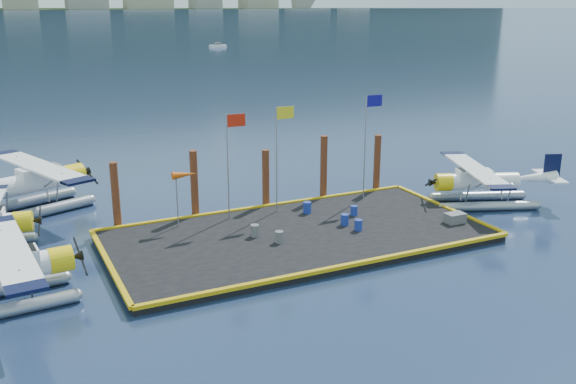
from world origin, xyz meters
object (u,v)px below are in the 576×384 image
drum_5 (307,207)px  piling_2 (266,180)px  flagpole_red (231,150)px  drum_3 (279,237)px  piling_4 (377,165)px  seaplane_c (33,185)px  piling_3 (324,169)px  flagpole_blue (368,131)px  crate (455,218)px  piling_0 (116,198)px  flagpole_yellow (280,143)px  piling_1 (194,186)px  seaplane_a (3,274)px  seaplane_d (479,184)px  drum_4 (354,211)px  windsock (184,176)px  drum_2 (345,220)px  drum_0 (255,231)px  drum_1 (358,225)px

drum_5 → piling_2: piling_2 is taller
drum_5 → flagpole_red: (-4.28, 1.04, 3.66)m
drum_3 → piling_4: bearing=32.1°
seaplane_c → piling_3: 17.81m
flagpole_blue → piling_2: flagpole_blue is taller
seaplane_c → drum_5: 16.66m
crate → piling_0: piling_0 is taller
flagpole_yellow → piling_1: size_ratio=1.48×
piling_1 → seaplane_a: bearing=-146.2°
seaplane_d → piling_3: size_ratio=2.10×
seaplane_d → flagpole_yellow: (-12.18, 3.30, 3.09)m
drum_4 → piling_2: size_ratio=0.15×
drum_3 → seaplane_a: bearing=-176.4°
drum_3 → piling_0: 9.50m
windsock → crate: bearing=-24.0°
seaplane_a → drum_2: bearing=90.9°
seaplane_d → piling_2: size_ratio=2.37×
seaplane_c → seaplane_d: (25.21, -10.75, -0.23)m
drum_4 → flagpole_blue: (2.45, 2.60, 3.99)m
drum_0 → crate: drum_0 is taller
piling_1 → piling_3: bearing=0.0°
drum_1 → piling_3: 6.76m
drum_4 → piling_3: size_ratio=0.14×
drum_2 → piling_3: (1.59, 5.41, 1.44)m
piling_3 → drum_4: bearing=-93.4°
piling_2 → drum_5: bearing=-60.6°
drum_1 → drum_3: size_ratio=0.99×
piling_4 → piling_2: bearing=180.0°
seaplane_c → flagpole_red: flagpole_red is taller
drum_1 → flagpole_red: flagpole_red is taller
drum_4 → flagpole_blue: size_ratio=0.09×
drum_1 → flagpole_blue: size_ratio=0.09×
drum_5 → windsock: windsock is taller
seaplane_a → drum_5: seaplane_a is taller
drum_0 → drum_5: (4.28, 2.27, 0.01)m
flagpole_yellow → piling_1: 5.52m
drum_1 → piling_2: bearing=112.3°
drum_0 → piling_4: 11.93m
drum_5 → flagpole_blue: bearing=12.4°
seaplane_d → drum_0: seaplane_d is taller
drum_4 → piling_0: 13.49m
drum_1 → drum_4: 2.51m
drum_2 → drum_3: (-4.41, -0.87, -0.01)m
flagpole_red → windsock: flagpole_red is taller
seaplane_c → drum_2: bearing=32.9°
piling_0 → piling_3: 13.00m
crate → piling_4: bearing=91.7°
flagpole_red → piling_2: 4.07m
piling_0 → piling_2: 9.00m
seaplane_a → seaplane_d: 27.56m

